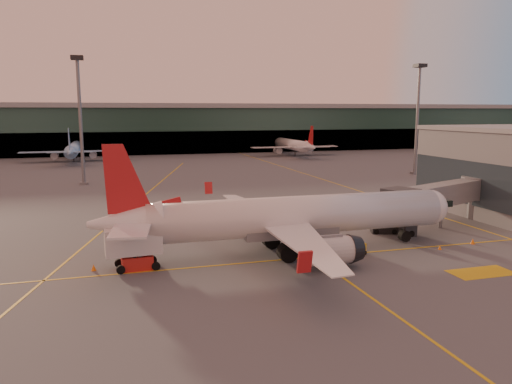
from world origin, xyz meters
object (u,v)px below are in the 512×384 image
object	(u,v)px
main_airplane	(287,218)
gpu_cart	(355,249)
catering_truck	(134,246)
pushback_tug	(384,228)

from	to	relation	value
main_airplane	gpu_cart	world-z (taller)	main_airplane
main_airplane	catering_truck	size ratio (longest dim) A/B	7.36
gpu_cart	pushback_tug	bearing A→B (deg)	37.34
catering_truck	pushback_tug	world-z (taller)	catering_truck
gpu_cart	main_airplane	bearing A→B (deg)	153.62
catering_truck	pushback_tug	size ratio (longest dim) A/B	1.55
catering_truck	pushback_tug	bearing A→B (deg)	7.79
catering_truck	gpu_cart	size ratio (longest dim) A/B	2.36
main_airplane	gpu_cart	distance (m)	7.74
main_airplane	pushback_tug	distance (m)	15.69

